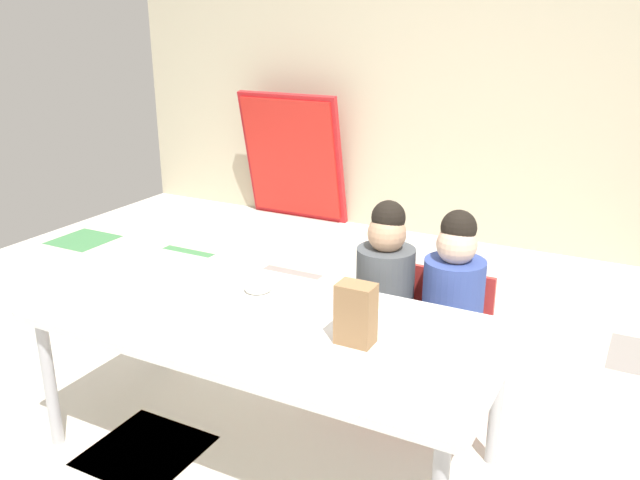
% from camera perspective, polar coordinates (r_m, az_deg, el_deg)
% --- Properties ---
extents(ground_plane, '(6.19, 4.70, 0.02)m').
position_cam_1_polar(ground_plane, '(3.32, 1.72, -11.78)').
color(ground_plane, silver).
extents(back_wall, '(6.19, 0.10, 2.52)m').
position_cam_1_polar(back_wall, '(5.09, 14.08, 13.62)').
color(back_wall, beige).
rests_on(back_wall, ground_plane).
extents(craft_table, '(1.78, 0.84, 0.60)m').
position_cam_1_polar(craft_table, '(2.54, -4.65, -7.65)').
color(craft_table, white).
rests_on(craft_table, ground_plane).
extents(seated_child_near_camera, '(0.32, 0.31, 0.92)m').
position_cam_1_polar(seated_child_near_camera, '(2.97, 5.72, -3.52)').
color(seated_child_near_camera, red).
rests_on(seated_child_near_camera, ground_plane).
extents(seated_child_middle_seat, '(0.32, 0.31, 0.92)m').
position_cam_1_polar(seated_child_middle_seat, '(2.88, 11.48, -4.58)').
color(seated_child_middle_seat, red).
rests_on(seated_child_middle_seat, ground_plane).
extents(folded_activity_table, '(0.90, 0.29, 1.09)m').
position_cam_1_polar(folded_activity_table, '(5.58, -2.39, 7.11)').
color(folded_activity_table, red).
rests_on(folded_activity_table, ground_plane).
extents(paper_bag_brown, '(0.13, 0.09, 0.22)m').
position_cam_1_polar(paper_bag_brown, '(2.28, 3.11, -6.38)').
color(paper_bag_brown, '#9E754C').
rests_on(paper_bag_brown, craft_table).
extents(paper_plate_near_edge, '(0.18, 0.18, 0.01)m').
position_cam_1_polar(paper_plate_near_edge, '(2.73, -5.37, -4.47)').
color(paper_plate_near_edge, white).
rests_on(paper_plate_near_edge, craft_table).
extents(donut_powdered_on_plate, '(0.12, 0.12, 0.03)m').
position_cam_1_polar(donut_powdered_on_plate, '(2.72, -5.38, -4.06)').
color(donut_powdered_on_plate, white).
rests_on(donut_powdered_on_plate, craft_table).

